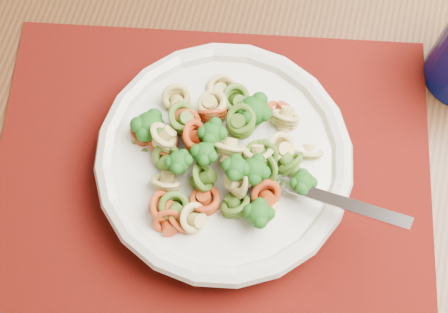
# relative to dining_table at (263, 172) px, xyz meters

# --- Properties ---
(dining_table) EXTENTS (1.49, 0.98, 0.69)m
(dining_table) POSITION_rel_dining_table_xyz_m (0.00, 0.00, 0.00)
(dining_table) COLOR #562F18
(dining_table) RESTS_ON ground
(placemat) EXTENTS (0.48, 0.40, 0.00)m
(placemat) POSITION_rel_dining_table_xyz_m (-0.05, -0.05, 0.09)
(placemat) COLOR #4C1003
(placemat) RESTS_ON dining_table
(pasta_bowl) EXTENTS (0.24, 0.24, 0.05)m
(pasta_bowl) POSITION_rel_dining_table_xyz_m (-0.04, -0.04, 0.12)
(pasta_bowl) COLOR silver
(pasta_bowl) RESTS_ON placemat
(pasta_broccoli_heap) EXTENTS (0.21, 0.21, 0.06)m
(pasta_broccoli_heap) POSITION_rel_dining_table_xyz_m (-0.04, -0.04, 0.13)
(pasta_broccoli_heap) COLOR tan
(pasta_broccoli_heap) RESTS_ON pasta_bowl
(fork) EXTENTS (0.18, 0.06, 0.08)m
(fork) POSITION_rel_dining_table_xyz_m (0.00, -0.05, 0.13)
(fork) COLOR silver
(fork) RESTS_ON pasta_bowl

